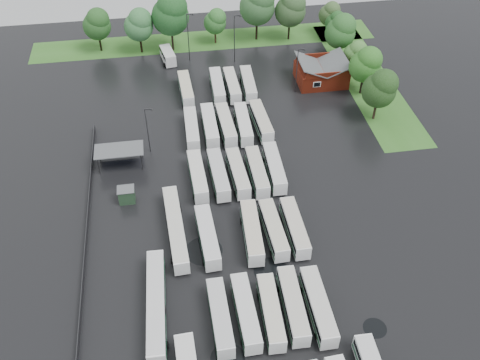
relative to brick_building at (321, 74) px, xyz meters
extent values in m
plane|color=black|center=(-24.00, -42.77, -1.87)|extent=(160.00, 160.00, 0.00)
cube|color=maroon|center=(0.00, 0.03, -0.17)|extent=(10.00, 8.00, 3.40)
cube|color=#4C4F51|center=(-2.50, 0.03, 2.43)|extent=(5.07, 8.60, 2.19)
cube|color=#4C4F51|center=(2.50, 0.03, 2.43)|extent=(5.07, 8.60, 2.19)
cube|color=maroon|center=(0.00, -3.97, 2.03)|extent=(9.00, 0.20, 1.20)
cube|color=silver|center=(-2.00, -4.02, 0.13)|extent=(1.60, 0.12, 1.20)
cylinder|color=#2D2D30|center=(-44.80, -22.77, -0.17)|extent=(0.16, 0.16, 3.40)
cylinder|color=#2D2D30|center=(-37.60, -22.77, -0.17)|extent=(0.16, 0.16, 3.40)
cylinder|color=#2D2D30|center=(-44.80, -19.57, -0.17)|extent=(0.16, 0.16, 3.40)
cylinder|color=#2D2D30|center=(-37.60, -19.57, -0.17)|extent=(0.16, 0.16, 3.40)
cube|color=#4C4F51|center=(-41.20, -21.17, 1.63)|extent=(8.20, 4.20, 0.15)
cube|color=navy|center=(-41.20, -19.27, -0.27)|extent=(7.60, 0.08, 2.60)
cube|color=#203A23|center=(-40.20, -30.17, -0.62)|extent=(2.50, 2.00, 2.50)
cube|color=#4C4F51|center=(-40.20, -30.17, 0.69)|extent=(2.70, 2.20, 0.12)
cube|color=#316720|center=(-22.00, 22.03, -1.86)|extent=(80.00, 10.00, 0.01)
cube|color=#316720|center=(10.00, 0.03, -1.86)|extent=(10.00, 50.00, 0.01)
cube|color=#2D2D30|center=(-46.20, -34.77, -1.27)|extent=(0.10, 50.00, 1.20)
cube|color=white|center=(-28.38, -55.17, -0.24)|extent=(2.40, 10.71, 2.45)
cube|color=black|center=(-28.38, -55.17, 0.25)|extent=(2.45, 10.28, 0.78)
cube|color=#1D5130|center=(-28.38, -55.17, -0.78)|extent=(2.44, 10.50, 0.54)
cube|color=#B4B4B4|center=(-28.38, -55.17, 1.03)|extent=(2.31, 10.39, 0.11)
cylinder|color=black|center=(-28.38, -58.58, -1.47)|extent=(2.27, 0.85, 0.85)
cylinder|color=black|center=(-28.38, -51.75, -1.47)|extent=(2.27, 0.85, 0.85)
cube|color=white|center=(-25.06, -54.97, -0.22)|extent=(2.50, 10.87, 2.48)
cube|color=black|center=(-25.06, -54.97, 0.28)|extent=(2.55, 10.44, 0.79)
cube|color=#174E2D|center=(-25.06, -54.97, -0.77)|extent=(2.54, 10.65, 0.55)
cube|color=silver|center=(-25.06, -54.97, 1.06)|extent=(2.41, 10.54, 0.11)
cylinder|color=black|center=(-25.06, -58.43, -1.46)|extent=(2.30, 0.87, 0.87)
cylinder|color=black|center=(-25.06, -51.51, -1.46)|extent=(2.30, 0.87, 0.87)
cube|color=white|center=(-21.86, -55.38, -0.26)|extent=(2.54, 10.60, 2.41)
cube|color=black|center=(-21.86, -55.38, 0.22)|extent=(2.58, 10.18, 0.77)
cube|color=#164B29|center=(-21.86, -55.38, -0.79)|extent=(2.58, 10.39, 0.53)
cube|color=beige|center=(-21.86, -55.38, 0.99)|extent=(2.45, 10.28, 0.11)
cylinder|color=black|center=(-21.86, -58.75, -1.47)|extent=(2.24, 0.84, 0.84)
cylinder|color=black|center=(-21.86, -52.01, -1.47)|extent=(2.24, 0.84, 0.84)
cube|color=white|center=(-18.85, -54.87, -0.20)|extent=(2.57, 11.03, 2.51)
cube|color=black|center=(-18.85, -54.87, 0.31)|extent=(2.61, 10.59, 0.80)
cube|color=#194C2B|center=(-18.85, -54.87, -0.75)|extent=(2.61, 10.81, 0.55)
cube|color=#B8B4A6|center=(-18.85, -54.87, 1.11)|extent=(2.47, 10.69, 0.11)
cylinder|color=black|center=(-18.85, -58.38, -1.45)|extent=(2.33, 0.88, 0.88)
cylinder|color=black|center=(-18.85, -51.36, -1.45)|extent=(2.33, 0.88, 0.88)
cube|color=white|center=(-15.67, -55.51, -0.17)|extent=(2.33, 11.14, 2.55)
cube|color=black|center=(-15.67, -55.51, 0.34)|extent=(2.38, 10.69, 0.82)
cube|color=#205432|center=(-15.67, -55.51, -0.73)|extent=(2.37, 10.92, 0.56)
cube|color=beige|center=(-15.67, -55.51, 1.15)|extent=(2.23, 10.81, 0.11)
cylinder|color=black|center=(-15.67, -59.07, -1.45)|extent=(2.37, 0.89, 0.89)
cylinder|color=black|center=(-15.67, -51.94, -1.45)|extent=(2.37, 0.89, 0.89)
cube|color=white|center=(-28.46, -41.36, -0.19)|extent=(2.80, 11.12, 2.53)
cube|color=black|center=(-28.46, -41.36, 0.32)|extent=(2.83, 10.68, 0.81)
cube|color=#205036|center=(-28.46, -41.36, -0.75)|extent=(2.83, 10.90, 0.56)
cube|color=silver|center=(-28.46, -41.36, 1.12)|extent=(2.69, 10.78, 0.11)
cylinder|color=black|center=(-28.46, -44.89, -1.45)|extent=(2.34, 0.88, 0.88)
cylinder|color=black|center=(-28.46, -37.84, -1.45)|extent=(2.34, 0.88, 0.88)
cube|color=white|center=(-21.91, -41.48, -0.17)|extent=(2.87, 11.24, 2.55)
cube|color=black|center=(-21.91, -41.48, 0.34)|extent=(2.91, 10.80, 0.82)
cube|color=#28573C|center=(-21.91, -41.48, -0.73)|extent=(2.91, 11.02, 0.56)
cube|color=beige|center=(-21.91, -41.48, 1.15)|extent=(2.76, 10.91, 0.11)
cylinder|color=black|center=(-21.91, -45.04, -1.45)|extent=(2.37, 0.89, 0.89)
cylinder|color=black|center=(-21.91, -37.91, -1.45)|extent=(2.37, 0.89, 0.89)
cube|color=white|center=(-18.66, -41.42, -0.24)|extent=(2.66, 10.79, 2.45)
cube|color=black|center=(-18.66, -41.42, 0.25)|extent=(2.70, 10.37, 0.79)
cube|color=#204A2F|center=(-18.66, -41.42, -0.78)|extent=(2.70, 10.58, 0.54)
cube|color=#BCB8A1|center=(-18.66, -41.42, 1.03)|extent=(2.56, 10.47, 0.11)
cylinder|color=black|center=(-18.66, -44.84, -1.46)|extent=(2.28, 0.86, 0.86)
cylinder|color=black|center=(-18.66, -37.99, -1.46)|extent=(2.28, 0.86, 0.86)
cube|color=white|center=(-15.46, -41.49, -0.24)|extent=(2.35, 10.74, 2.46)
cube|color=black|center=(-15.46, -41.49, 0.26)|extent=(2.40, 10.31, 0.79)
cube|color=#224C32|center=(-15.46, -41.49, -0.78)|extent=(2.39, 10.53, 0.54)
cube|color=beige|center=(-15.46, -41.49, 1.04)|extent=(2.26, 10.42, 0.11)
cylinder|color=black|center=(-15.46, -44.92, -1.46)|extent=(2.28, 0.86, 0.86)
cylinder|color=black|center=(-15.46, -38.06, -1.46)|extent=(2.28, 0.86, 0.86)
cube|color=white|center=(-28.60, -27.77, -0.21)|extent=(2.62, 10.94, 2.49)
cube|color=black|center=(-28.60, -27.77, 0.29)|extent=(2.66, 10.51, 0.80)
cube|color=#164F2A|center=(-28.60, -27.77, -0.76)|extent=(2.65, 10.73, 0.55)
cube|color=silver|center=(-28.60, -27.77, 1.08)|extent=(2.51, 10.61, 0.11)
cylinder|color=black|center=(-28.60, -31.25, -1.46)|extent=(2.31, 0.87, 0.87)
cylinder|color=black|center=(-28.60, -24.29, -1.46)|extent=(2.31, 0.87, 0.87)
cube|color=white|center=(-25.16, -27.95, -0.20)|extent=(2.68, 11.00, 2.50)
cube|color=black|center=(-25.16, -27.95, 0.30)|extent=(2.72, 10.56, 0.80)
cube|color=#225837|center=(-25.16, -27.95, -0.76)|extent=(2.72, 10.78, 0.55)
cube|color=#B3B3B3|center=(-25.16, -27.95, 1.09)|extent=(2.58, 10.67, 0.11)
cylinder|color=black|center=(-25.16, -31.45, -1.46)|extent=(2.32, 0.87, 0.87)
cylinder|color=black|center=(-25.16, -24.46, -1.46)|extent=(2.32, 0.87, 0.87)
cube|color=white|center=(-21.93, -28.07, -0.24)|extent=(2.70, 10.75, 2.44)
cube|color=black|center=(-21.93, -28.07, 0.24)|extent=(2.74, 10.33, 0.78)
cube|color=#224E35|center=(-21.93, -28.07, -0.78)|extent=(2.74, 10.54, 0.54)
cube|color=beige|center=(-21.93, -28.07, 1.02)|extent=(2.60, 10.43, 0.11)
cylinder|color=black|center=(-21.93, -31.48, -1.47)|extent=(2.27, 0.85, 0.85)
cylinder|color=black|center=(-21.93, -24.66, -1.47)|extent=(2.27, 0.85, 0.85)
cube|color=white|center=(-18.74, -28.28, -0.22)|extent=(2.35, 10.86, 2.48)
cube|color=black|center=(-18.74, -28.28, 0.28)|extent=(2.40, 10.42, 0.79)
cube|color=#195931|center=(-18.74, -28.28, -0.76)|extent=(2.39, 10.64, 0.55)
cube|color=#B7B4A3|center=(-18.74, -28.28, 1.07)|extent=(2.26, 10.53, 0.11)
cylinder|color=black|center=(-18.74, -31.74, -1.46)|extent=(2.30, 0.87, 0.87)
cylinder|color=black|center=(-18.74, -24.81, -1.46)|extent=(2.30, 0.87, 0.87)
cube|color=white|center=(-15.69, -27.70, -0.20)|extent=(2.55, 11.02, 2.51)
cube|color=black|center=(-15.69, -27.70, 0.31)|extent=(2.59, 10.59, 0.80)
cube|color=#295638|center=(-15.69, -27.70, -0.75)|extent=(2.59, 10.81, 0.55)
cube|color=silver|center=(-15.69, -27.70, 1.11)|extent=(2.45, 10.69, 0.11)
cylinder|color=black|center=(-15.69, -31.21, -1.45)|extent=(2.33, 0.88, 0.88)
cylinder|color=black|center=(-15.69, -24.19, -1.45)|extent=(2.33, 0.88, 0.88)
cube|color=white|center=(-28.40, -14.57, -0.23)|extent=(2.45, 10.81, 2.47)
cube|color=black|center=(-28.40, -14.57, 0.27)|extent=(2.50, 10.38, 0.79)
cube|color=#2D5C3E|center=(-28.40, -14.57, -0.77)|extent=(2.49, 10.59, 0.54)
cube|color=silver|center=(-28.40, -14.57, 1.05)|extent=(2.36, 10.48, 0.11)
cylinder|color=black|center=(-28.40, -18.01, -1.46)|extent=(2.29, 0.86, 0.86)
cylinder|color=black|center=(-28.40, -11.12, -1.46)|extent=(2.29, 0.86, 0.86)
cube|color=white|center=(-25.03, -14.20, -0.17)|extent=(2.35, 11.14, 2.55)
cube|color=black|center=(-25.03, -14.20, 0.34)|extent=(2.40, 10.69, 0.82)
cube|color=#205D39|center=(-25.03, -14.20, -0.73)|extent=(2.39, 10.91, 0.56)
cube|color=silver|center=(-25.03, -14.20, 1.15)|extent=(2.25, 10.80, 0.11)
cylinder|color=black|center=(-25.03, -17.77, -1.45)|extent=(2.37, 0.89, 0.89)
cylinder|color=black|center=(-25.03, -10.64, -1.45)|extent=(2.37, 0.89, 0.89)
cube|color=white|center=(-22.04, -14.35, -0.20)|extent=(2.72, 11.04, 2.51)
cube|color=black|center=(-22.04, -14.35, 0.30)|extent=(2.76, 10.60, 0.80)
cube|color=#1B5032|center=(-22.04, -14.35, -0.75)|extent=(2.76, 10.82, 0.55)
cube|color=beige|center=(-22.04, -14.35, 1.10)|extent=(2.62, 10.71, 0.11)
cylinder|color=black|center=(-22.04, -17.85, -1.46)|extent=(2.33, 0.88, 0.88)
cylinder|color=black|center=(-22.04, -10.84, -1.46)|extent=(2.33, 0.88, 0.88)
cube|color=white|center=(-18.84, -14.67, -0.21)|extent=(2.55, 10.92, 2.49)
cube|color=black|center=(-18.84, -14.67, 0.28)|extent=(2.60, 10.49, 0.80)
cube|color=#17532C|center=(-18.84, -14.67, -0.76)|extent=(2.59, 10.70, 0.55)
cube|color=silver|center=(-18.84, -14.67, 1.08)|extent=(2.45, 10.59, 0.11)
cylinder|color=black|center=(-18.84, -18.14, -1.46)|extent=(2.31, 0.87, 0.87)
cylinder|color=black|center=(-18.84, -11.19, -1.46)|extent=(2.31, 0.87, 0.87)
cube|color=white|center=(-15.44, -14.25, -0.20)|extent=(2.83, 11.03, 2.51)
cube|color=black|center=(-15.44, -14.25, 0.30)|extent=(2.87, 10.60, 0.80)
cube|color=#27553C|center=(-15.44, -14.25, -0.75)|extent=(2.87, 10.82, 0.55)
cube|color=#B8B29F|center=(-15.44, -14.25, 1.09)|extent=(2.73, 10.70, 0.11)
cylinder|color=black|center=(-15.44, -17.75, -1.46)|extent=(2.32, 0.87, 0.87)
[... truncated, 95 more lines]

